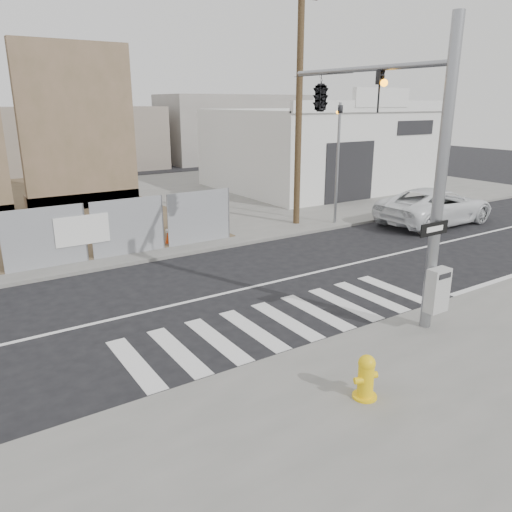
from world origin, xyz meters
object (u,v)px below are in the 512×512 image
fire_hydrant (366,377)px  traffic_cone_d (170,234)px  suv (436,206)px  auto_shop (319,148)px  signal_pole (356,124)px

fire_hydrant → traffic_cone_d: 11.71m
traffic_cone_d → suv: bearing=-14.9°
auto_shop → fire_hydrant: bearing=-127.9°
suv → traffic_cone_d: bearing=74.2°
auto_shop → suv: size_ratio=2.03×
fire_hydrant → auto_shop: bearing=75.0°
signal_pole → traffic_cone_d: size_ratio=8.81×
signal_pole → auto_shop: signal_pole is taller
suv → fire_hydrant: bearing=122.4°
suv → traffic_cone_d: suv is taller
fire_hydrant → suv: size_ratio=0.15×
signal_pole → suv: bearing=24.7°
auto_shop → traffic_cone_d: size_ratio=15.11×
fire_hydrant → suv: 15.52m
auto_shop → fire_hydrant: size_ratio=13.98×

